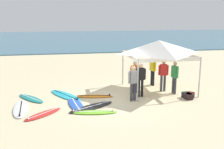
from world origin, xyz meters
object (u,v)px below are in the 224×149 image
Objects in this scene: canopy_tent at (159,47)px; surfboard_cyan at (66,95)px; person_black at (141,78)px; gear_bag_near_tent at (187,96)px; surfboard_orange at (94,96)px; surfboard_teal at (31,98)px; person_green at (175,75)px; person_yellow at (153,69)px; person_red at (163,73)px; person_orange at (135,75)px; gear_bag_by_pole at (190,96)px; surfboard_white at (21,109)px; surfboard_lime at (95,112)px; surfboard_blue at (76,104)px; surfboard_black at (91,107)px; surfboard_red at (43,114)px; person_grey at (133,81)px.

canopy_tent is 1.30× the size of surfboard_cyan.
gear_bag_near_tent is at bearing -18.42° from person_black.
surfboard_teal is at bearing 176.35° from surfboard_orange.
surfboard_cyan is at bearing 173.87° from person_green.
person_yellow is at bearing 13.87° from surfboard_cyan.
gear_bag_near_tent is at bearing -64.40° from person_red.
person_green is at bearing -2.89° from surfboard_orange.
person_orange reaches higher than gear_bag_by_pole.
surfboard_teal is 0.75× the size of surfboard_cyan.
gear_bag_by_pole reaches higher than surfboard_white.
surfboard_lime is 4.95m from person_red.
canopy_tent is 2.97m from gear_bag_near_tent.
canopy_tent is 1.94× the size of person_yellow.
person_orange is (3.18, 1.43, 0.95)m from surfboard_blue.
surfboard_white is (-6.98, -1.82, -2.35)m from canopy_tent.
gear_bag_by_pole reaches higher than surfboard_lime.
person_yellow is (4.64, 2.78, 0.95)m from surfboard_blue.
person_yellow reaches higher than surfboard_orange.
person_black is (2.64, 1.22, 0.95)m from surfboard_black.
person_orange is 2.07m from person_green.
surfboard_cyan is at bearing 68.75° from surfboard_red.
surfboard_lime is 1.15× the size of person_black.
canopy_tent is 3.02m from gear_bag_by_pole.
surfboard_orange is (3.12, -0.20, 0.00)m from surfboard_teal.
surfboard_cyan is 3.60m from person_grey.
surfboard_red and surfboard_white have the same top height.
surfboard_red is at bearing -138.45° from surfboard_orange.
surfboard_black is (0.67, -0.47, -0.00)m from surfboard_blue.
surfboard_red is 0.99× the size of person_red.
canopy_tent reaches higher than person_orange.
person_red reaches higher than surfboard_cyan.
person_green is (4.45, 2.08, 0.95)m from surfboard_lime.
person_red is at bearing -0.22° from surfboard_cyan.
gear_bag_near_tent is at bearing -9.85° from surfboard_teal.
person_black is at bearing -142.65° from canopy_tent.
person_grey is at bearing 176.51° from gear_bag_by_pole.
surfboard_blue and surfboard_red have the same top height.
surfboard_teal is at bearing 78.94° from surfboard_white.
surfboard_orange and surfboard_cyan have the same top height.
gear_bag_by_pole is at bearing -0.01° from surfboard_blue.
surfboard_black is 1.37× the size of person_red.
surfboard_cyan is at bearing 164.57° from surfboard_orange.
gear_bag_by_pole is at bearing 5.41° from surfboard_black.
gear_bag_near_tent reaches higher than surfboard_black.
surfboard_cyan is (-1.42, 0.39, -0.00)m from surfboard_orange.
person_grey is (2.02, 1.33, 0.95)m from surfboard_lime.
person_black is 1.68m from person_red.
surfboard_cyan is 5.73m from person_green.
surfboard_teal is at bearing 170.15° from gear_bag_near_tent.
person_green is at bearing 5.47° from person_black.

